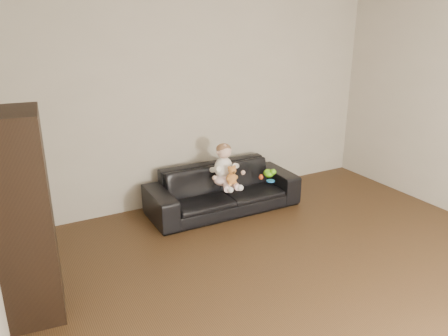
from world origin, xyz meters
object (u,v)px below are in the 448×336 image
teddy_bear (232,176)px  toy_rattle (261,177)px  sofa (223,189)px  toy_blue_disc (271,181)px  baby (225,167)px  cabinet (23,218)px  toy_green (269,173)px

teddy_bear → toy_rattle: (0.49, 0.12, -0.15)m
sofa → toy_blue_disc: sofa is taller
sofa → baby: baby is taller
cabinet → toy_blue_disc: 2.99m
sofa → baby: (-0.03, -0.11, 0.32)m
toy_rattle → baby: bearing=175.1°
baby → sofa: bearing=88.6°
sofa → toy_green: size_ratio=12.32×
cabinet → toy_blue_disc: (2.84, 0.78, -0.47)m
sofa → toy_blue_disc: bearing=-25.8°
sofa → toy_green: 0.63m
cabinet → teddy_bear: cabinet is taller
baby → cabinet: bearing=-141.3°
baby → toy_rattle: size_ratio=8.56×
toy_green → toy_rattle: 0.14m
baby → toy_blue_disc: bearing=0.8°
toy_green → toy_blue_disc: bearing=-113.9°
toy_rattle → sofa: bearing=162.4°
toy_green → toy_blue_disc: 0.16m
toy_rattle → toy_green: bearing=11.7°
teddy_bear → toy_blue_disc: (0.56, 0.00, -0.17)m
cabinet → toy_rattle: bearing=24.3°
teddy_bear → toy_green: (0.62, 0.14, -0.12)m
toy_blue_disc → teddy_bear: bearing=-179.7°
toy_green → toy_rattle: size_ratio=2.50×
baby → toy_green: bearing=14.8°
sofa → cabinet: bearing=-155.3°
baby → teddy_bear: (0.01, -0.16, -0.05)m
sofa → baby: 0.34m
toy_rattle → toy_blue_disc: size_ratio=0.60×
sofa → toy_blue_disc: 0.60m
baby → teddy_bear: 0.17m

